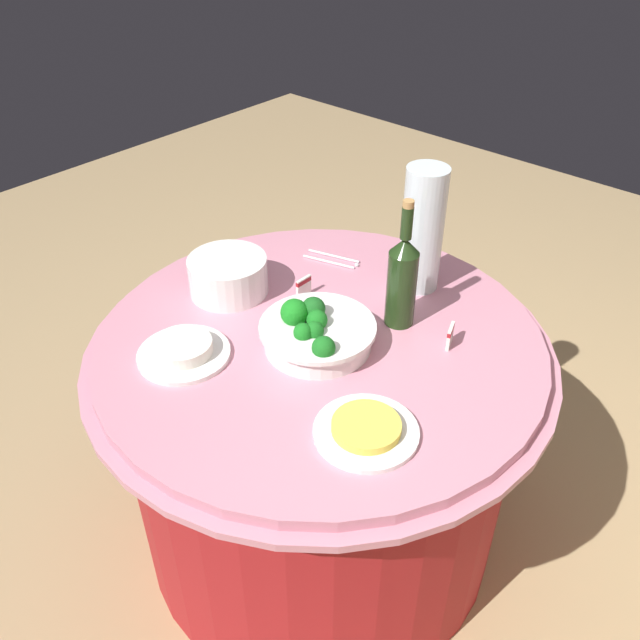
% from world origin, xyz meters
% --- Properties ---
extents(ground_plane, '(6.00, 6.00, 0.00)m').
position_xyz_m(ground_plane, '(0.00, 0.00, 0.00)').
color(ground_plane, tan).
extents(buffet_table, '(1.16, 1.16, 0.74)m').
position_xyz_m(buffet_table, '(0.00, 0.00, 0.38)').
color(buffet_table, maroon).
rests_on(buffet_table, ground_plane).
extents(broccoli_bowl, '(0.28, 0.28, 0.12)m').
position_xyz_m(broccoli_bowl, '(0.03, 0.02, 0.78)').
color(broccoli_bowl, white).
rests_on(broccoli_bowl, buffet_table).
extents(plate_stack, '(0.21, 0.21, 0.10)m').
position_xyz_m(plate_stack, '(0.01, -0.32, 0.79)').
color(plate_stack, white).
rests_on(plate_stack, buffet_table).
extents(wine_bottle, '(0.07, 0.07, 0.34)m').
position_xyz_m(wine_bottle, '(-0.18, 0.11, 0.87)').
color(wine_bottle, '#1D3314').
rests_on(wine_bottle, buffet_table).
extents(decorative_fruit_vase, '(0.11, 0.11, 0.34)m').
position_xyz_m(decorative_fruit_vase, '(-0.35, 0.04, 0.90)').
color(decorative_fruit_vase, silver).
rests_on(decorative_fruit_vase, buffet_table).
extents(serving_tongs, '(0.09, 0.17, 0.01)m').
position_xyz_m(serving_tongs, '(-0.29, -0.21, 0.74)').
color(serving_tongs, silver).
rests_on(serving_tongs, buffet_table).
extents(food_plate_rice, '(0.22, 0.22, 0.04)m').
position_xyz_m(food_plate_rice, '(0.27, -0.19, 0.76)').
color(food_plate_rice, white).
rests_on(food_plate_rice, buffet_table).
extents(food_plate_fried_egg, '(0.22, 0.22, 0.03)m').
position_xyz_m(food_plate_fried_egg, '(0.18, 0.29, 0.75)').
color(food_plate_fried_egg, white).
rests_on(food_plate_fried_egg, buffet_table).
extents(label_placard_front, '(0.05, 0.03, 0.05)m').
position_xyz_m(label_placard_front, '(-0.18, 0.26, 0.77)').
color(label_placard_front, white).
rests_on(label_placard_front, buffet_table).
extents(label_placard_mid, '(0.05, 0.01, 0.05)m').
position_xyz_m(label_placard_mid, '(-0.10, -0.15, 0.77)').
color(label_placard_mid, white).
rests_on(label_placard_mid, buffet_table).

